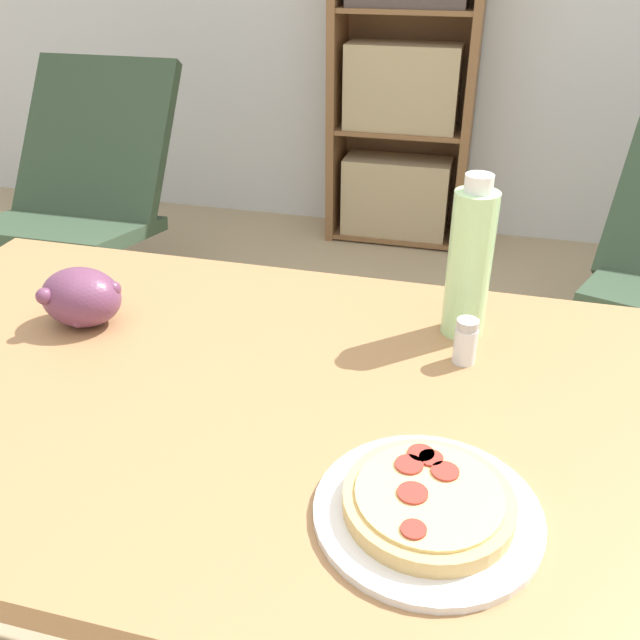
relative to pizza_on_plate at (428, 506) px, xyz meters
The scene contains 7 objects.
dining_table 0.32m from the pizza_on_plate, 145.40° to the left, with size 1.29×0.75×0.75m.
pizza_on_plate is the anchor object (origin of this frame).
grape_bunch 0.63m from the pizza_on_plate, 154.23° to the left, with size 0.13×0.11×0.09m.
drink_bottle 0.41m from the pizza_on_plate, 89.05° to the left, with size 0.06×0.06×0.25m.
salt_shaker 0.31m from the pizza_on_plate, 87.13° to the left, with size 0.03×0.03×0.07m.
lounge_chair_near 2.18m from the pizza_on_plate, 132.73° to the left, with size 0.58×0.76×0.88m.
bookshelf 2.56m from the pizza_on_plate, 98.92° to the left, with size 0.62×0.29×1.52m.
Camera 1 is at (0.18, -0.61, 1.28)m, focal length 38.00 mm.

